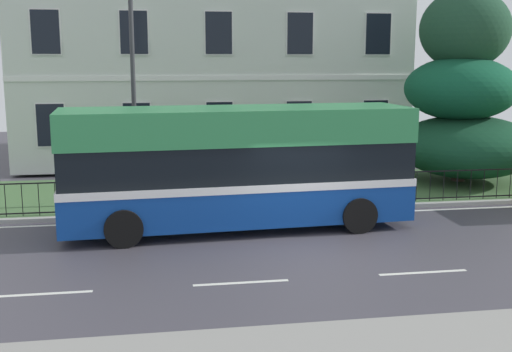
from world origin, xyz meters
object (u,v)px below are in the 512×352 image
georgian_townhouse (206,12)px  single_decker_bus (238,166)px  evergreen_tree (465,102)px  street_lamp_post (133,78)px

georgian_townhouse → single_decker_bus: georgian_townhouse is taller
evergreen_tree → street_lamp_post: (-11.71, -1.85, 0.97)m
georgian_townhouse → street_lamp_post: 11.89m
evergreen_tree → single_decker_bus: (-8.95, -4.83, -1.29)m
street_lamp_post → georgian_townhouse: bearing=73.9°
evergreen_tree → street_lamp_post: 11.90m
single_decker_bus → evergreen_tree: bearing=25.2°
georgian_townhouse → evergreen_tree: size_ratio=2.41×
georgian_townhouse → evergreen_tree: 13.12m
evergreen_tree → single_decker_bus: bearing=-151.6°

